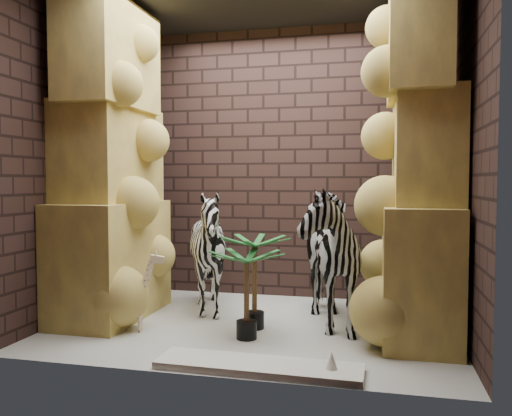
% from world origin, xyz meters
% --- Properties ---
extents(floor, '(3.50, 3.50, 0.00)m').
position_xyz_m(floor, '(0.00, 0.00, 0.00)').
color(floor, silver).
rests_on(floor, ground).
extents(wall_back, '(3.50, 0.00, 3.50)m').
position_xyz_m(wall_back, '(0.00, 1.25, 1.50)').
color(wall_back, '#2E1E1A').
rests_on(wall_back, ground).
extents(wall_front, '(3.50, 0.00, 3.50)m').
position_xyz_m(wall_front, '(0.00, -1.25, 1.50)').
color(wall_front, '#2E1E1A').
rests_on(wall_front, ground).
extents(wall_left, '(0.00, 3.00, 3.00)m').
position_xyz_m(wall_left, '(-1.75, 0.00, 1.50)').
color(wall_left, '#2E1E1A').
rests_on(wall_left, ground).
extents(wall_right, '(0.00, 3.00, 3.00)m').
position_xyz_m(wall_right, '(1.75, 0.00, 1.50)').
color(wall_right, '#2E1E1A').
rests_on(wall_right, ground).
extents(rock_pillar_left, '(0.68, 1.30, 3.00)m').
position_xyz_m(rock_pillar_left, '(-1.40, 0.00, 1.50)').
color(rock_pillar_left, '#E4C857').
rests_on(rock_pillar_left, floor).
extents(rock_pillar_right, '(0.58, 1.25, 3.00)m').
position_xyz_m(rock_pillar_right, '(1.42, 0.00, 1.50)').
color(rock_pillar_right, '#E4C857').
rests_on(rock_pillar_right, floor).
extents(zebra_right, '(1.05, 1.40, 1.48)m').
position_xyz_m(zebra_right, '(0.57, 0.17, 0.74)').
color(zebra_right, white).
rests_on(zebra_right, floor).
extents(zebra_left, '(1.35, 1.48, 1.09)m').
position_xyz_m(zebra_left, '(-0.51, 0.29, 0.55)').
color(zebra_left, white).
rests_on(zebra_left, floor).
extents(giraffe_toy, '(0.39, 0.23, 0.72)m').
position_xyz_m(giraffe_toy, '(-1.00, -0.42, 0.36)').
color(giraffe_toy, beige).
rests_on(giraffe_toy, floor).
extents(palm_front, '(0.36, 0.36, 0.84)m').
position_xyz_m(palm_front, '(0.03, -0.09, 0.42)').
color(palm_front, '#185721').
rests_on(palm_front, floor).
extents(palm_back, '(0.36, 0.36, 0.74)m').
position_xyz_m(palm_back, '(0.04, -0.39, 0.37)').
color(palm_back, '#185721').
rests_on(palm_back, floor).
extents(surfboard, '(1.44, 0.38, 0.05)m').
position_xyz_m(surfboard, '(0.29, -1.05, 0.03)').
color(surfboard, white).
rests_on(surfboard, floor).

